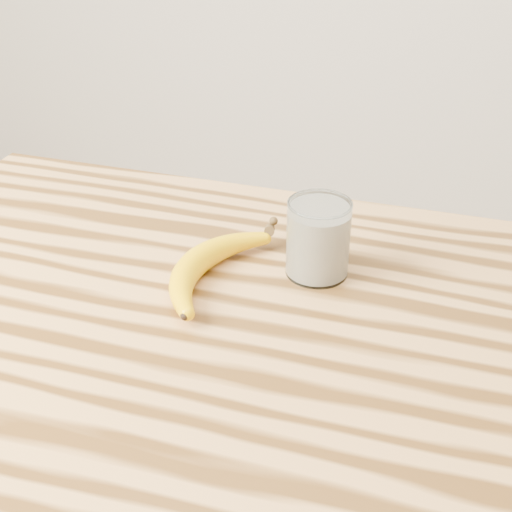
% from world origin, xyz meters
% --- Properties ---
extents(table, '(1.20, 0.80, 0.90)m').
position_xyz_m(table, '(0.00, 0.00, 0.77)').
color(table, '#B88349').
rests_on(table, ground).
extents(smoothie_glass, '(0.09, 0.09, 0.12)m').
position_xyz_m(smoothie_glass, '(0.09, 0.15, 0.96)').
color(smoothie_glass, white).
rests_on(smoothie_glass, table).
extents(banana, '(0.18, 0.35, 0.04)m').
position_xyz_m(banana, '(-0.08, 0.09, 0.92)').
color(banana, '#E7A900').
rests_on(banana, table).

